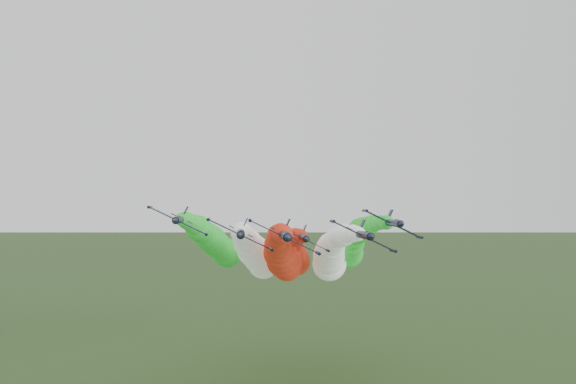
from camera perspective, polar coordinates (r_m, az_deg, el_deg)
name	(u,v)px	position (r m, az deg, el deg)	size (l,w,h in m)	color
jet_lead	(283,256)	(131.86, -0.56, -6.57)	(15.34, 82.89, 18.11)	black
jet_inner_left	(256,254)	(137.23, -3.30, -6.26)	(15.56, 83.11, 18.32)	black
jet_inner_right	(330,255)	(140.74, 4.34, -6.41)	(16.07, 83.62, 18.83)	black
jet_outer_left	(215,243)	(146.99, -7.41, -5.18)	(15.23, 82.78, 17.99)	black
jet_outer_right	(351,246)	(149.48, 6.45, -5.43)	(15.24, 82.79, 18.01)	black
jet_trail	(295,254)	(157.99, 0.71, -6.29)	(15.31, 82.86, 18.08)	black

